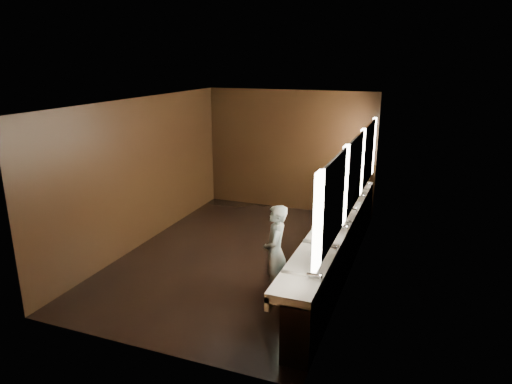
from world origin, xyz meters
TOP-DOWN VIEW (x-y plane):
  - floor at (0.00, 0.00)m, footprint 6.00×6.00m
  - ceiling at (0.00, 0.00)m, footprint 4.00×6.00m
  - wall_back at (0.00, 3.00)m, footprint 4.00×0.02m
  - wall_front at (0.00, -3.00)m, footprint 4.00×0.02m
  - wall_left at (-2.00, 0.00)m, footprint 0.02×6.00m
  - wall_right at (2.00, 0.00)m, footprint 0.02×6.00m
  - sink_counter at (1.79, 0.00)m, footprint 0.55×5.40m
  - mirror_band at (1.98, -0.00)m, footprint 0.06×5.03m
  - person at (1.07, -1.17)m, footprint 0.45×0.59m
  - trash_bin at (1.58, -1.65)m, footprint 0.44×0.44m

SIDE VIEW (x-z plane):
  - floor at x=0.00m, z-range 0.00..0.00m
  - trash_bin at x=1.58m, z-range 0.00..0.56m
  - sink_counter at x=1.79m, z-range -0.01..1.00m
  - person at x=1.07m, z-range 0.00..1.45m
  - wall_back at x=0.00m, z-range 0.00..2.80m
  - wall_front at x=0.00m, z-range 0.00..2.80m
  - wall_left at x=-2.00m, z-range 0.00..2.80m
  - wall_right at x=2.00m, z-range 0.00..2.80m
  - mirror_band at x=1.98m, z-range 1.17..2.32m
  - ceiling at x=0.00m, z-range 2.79..2.81m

